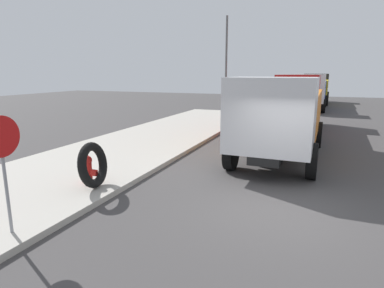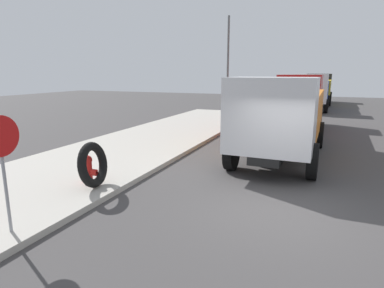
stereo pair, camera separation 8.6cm
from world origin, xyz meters
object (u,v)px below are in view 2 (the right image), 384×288
at_px(loose_tire, 93,165).
at_px(dump_truck_red, 294,101).
at_px(street_light_pole, 228,72).
at_px(fire_hydrant, 88,168).
at_px(stop_sign, 2,153).
at_px(dump_truck_yellow, 318,88).
at_px(dump_truck_blue, 312,91).
at_px(dump_truck_orange, 282,115).

bearing_deg(loose_tire, dump_truck_red, -17.83).
xyz_separation_m(loose_tire, street_light_pole, (11.77, -0.21, 2.41)).
xyz_separation_m(fire_hydrant, dump_truck_red, (11.94, -4.26, 1.05)).
distance_m(fire_hydrant, loose_tire, 0.46).
height_order(stop_sign, street_light_pole, street_light_pole).
height_order(loose_tire, dump_truck_yellow, dump_truck_yellow).
distance_m(dump_truck_red, dump_truck_blue, 11.10).
distance_m(stop_sign, street_light_pole, 14.48).
xyz_separation_m(loose_tire, stop_sign, (-2.63, -0.15, 0.94)).
bearing_deg(dump_truck_blue, loose_tire, 169.33).
bearing_deg(fire_hydrant, dump_truck_yellow, -9.55).
relative_size(stop_sign, dump_truck_red, 0.32).
distance_m(stop_sign, dump_truck_yellow, 32.83).
bearing_deg(fire_hydrant, street_light_pole, -2.78).
relative_size(loose_tire, stop_sign, 0.54).
bearing_deg(dump_truck_red, dump_truck_orange, -178.33).
bearing_deg(street_light_pole, fire_hydrant, 177.22).
xyz_separation_m(stop_sign, dump_truck_blue, (25.87, -4.23, -0.10)).
height_order(dump_truck_blue, dump_truck_yellow, same).
bearing_deg(street_light_pole, loose_tire, 178.97).
bearing_deg(dump_truck_red, fire_hydrant, 160.37).
height_order(stop_sign, dump_truck_orange, dump_truck_orange).
xyz_separation_m(loose_tire, dump_truck_orange, (5.50, -4.10, 0.85)).
bearing_deg(dump_truck_orange, loose_tire, 143.26).
bearing_deg(dump_truck_orange, dump_truck_blue, -0.89).
bearing_deg(fire_hydrant, dump_truck_orange, -40.12).
height_order(stop_sign, dump_truck_yellow, dump_truck_yellow).
height_order(dump_truck_yellow, street_light_pole, street_light_pole).
xyz_separation_m(dump_truck_blue, dump_truck_yellow, (6.66, -0.27, 0.00)).
height_order(fire_hydrant, dump_truck_blue, dump_truck_blue).
xyz_separation_m(fire_hydrant, loose_tire, (-0.21, -0.35, 0.20)).
distance_m(dump_truck_red, dump_truck_yellow, 17.76).
relative_size(dump_truck_red, dump_truck_yellow, 1.01).
distance_m(stop_sign, dump_truck_blue, 26.21).
bearing_deg(loose_tire, dump_truck_blue, -10.67).
bearing_deg(loose_tire, dump_truck_yellow, -8.83).
xyz_separation_m(dump_truck_red, dump_truck_yellow, (17.74, -0.74, 0.00)).
bearing_deg(dump_truck_orange, dump_truck_yellow, -1.28).
relative_size(stop_sign, dump_truck_orange, 0.32).
relative_size(fire_hydrant, dump_truck_yellow, 0.11).
relative_size(fire_hydrant, dump_truck_blue, 0.11).
relative_size(fire_hydrant, loose_tire, 0.65).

